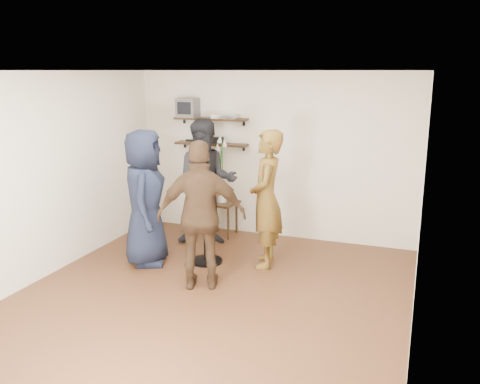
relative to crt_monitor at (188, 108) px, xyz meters
name	(u,v)px	position (x,y,z in m)	size (l,w,h in m)	color
room	(209,190)	(1.39, -2.38, -0.72)	(4.58, 5.08, 2.68)	#432215
shelf_upper	(211,119)	(0.39, 0.00, -0.17)	(1.20, 0.25, 0.04)	black
shelf_lower	(211,144)	(0.39, 0.00, -0.57)	(1.20, 0.25, 0.04)	black
crt_monitor	(188,108)	(0.00, 0.00, 0.00)	(0.32, 0.30, 0.30)	#59595B
dvd_deck	(226,116)	(0.65, 0.00, -0.12)	(0.40, 0.24, 0.06)	silver
radio	(217,140)	(0.49, 0.00, -0.50)	(0.22, 0.10, 0.10)	black
power_strip	(195,141)	(0.08, 0.05, -0.54)	(0.30, 0.05, 0.03)	black
side_table	(222,207)	(0.64, -0.17, -1.55)	(0.52, 0.52, 0.55)	black
vase_lilies	(221,181)	(0.64, -0.18, -1.12)	(0.20, 0.21, 1.09)	silver
drinks_table	(206,216)	(0.90, -1.36, -1.34)	(0.57, 0.57, 1.05)	black
wine_glass_fl	(201,180)	(0.84, -1.40, -0.84)	(0.06, 0.06, 0.19)	silver
wine_glass_fr	(208,178)	(0.95, -1.39, -0.82)	(0.07, 0.07, 0.22)	silver
wine_glass_bl	(206,177)	(0.88, -1.29, -0.83)	(0.07, 0.07, 0.21)	silver
wine_glass_br	(206,178)	(0.91, -1.36, -0.82)	(0.07, 0.07, 0.21)	silver
person_plaid	(266,199)	(1.70, -1.17, -1.09)	(0.68, 0.44, 1.86)	#A72C13
person_dark	(207,183)	(0.58, -0.61, -1.06)	(0.93, 0.72, 1.91)	black
person_navy	(145,198)	(0.13, -1.66, -1.09)	(0.91, 0.59, 1.85)	black
person_brown	(202,216)	(1.19, -2.13, -1.11)	(1.06, 0.44, 1.82)	#3F2B1B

